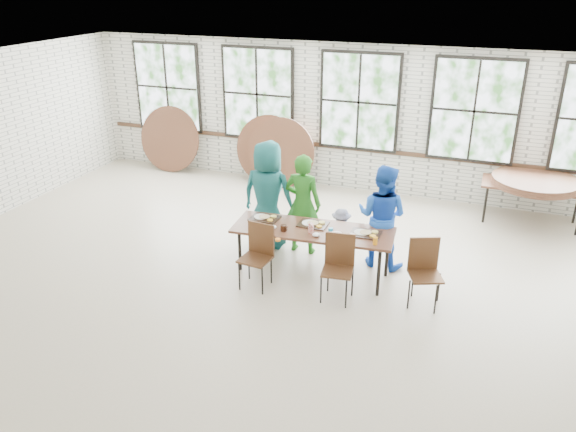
# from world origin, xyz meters

# --- Properties ---
(room) EXTENTS (12.00, 12.00, 12.00)m
(room) POSITION_xyz_m (0.00, 4.44, 1.83)
(room) COLOR #B1A58C
(room) RESTS_ON ground
(dining_table) EXTENTS (2.46, 1.00, 0.74)m
(dining_table) POSITION_xyz_m (0.27, 0.74, 0.69)
(dining_table) COLOR brown
(dining_table) RESTS_ON ground
(chair_near_left) EXTENTS (0.46, 0.45, 0.95)m
(chair_near_left) POSITION_xyz_m (-0.37, 0.15, 0.56)
(chair_near_left) COLOR #50301A
(chair_near_left) RESTS_ON ground
(chair_near_right) EXTENTS (0.47, 0.46, 0.95)m
(chair_near_right) POSITION_xyz_m (0.82, 0.23, 0.56)
(chair_near_right) COLOR #50301A
(chair_near_right) RESTS_ON ground
(chair_spare) EXTENTS (0.55, 0.54, 0.95)m
(chair_spare) POSITION_xyz_m (1.96, 0.51, 0.56)
(chair_spare) COLOR #50301A
(chair_spare) RESTS_ON ground
(adult_teal) EXTENTS (0.89, 0.59, 1.81)m
(adult_teal) POSITION_xyz_m (-0.72, 1.39, 0.91)
(adult_teal) COLOR #1C6D67
(adult_teal) RESTS_ON ground
(adult_green) EXTENTS (0.61, 0.40, 1.67)m
(adult_green) POSITION_xyz_m (-0.12, 1.39, 0.83)
(adult_green) COLOR #226A1C
(adult_green) RESTS_ON ground
(toddler) EXTENTS (0.58, 0.38, 0.84)m
(toddler) POSITION_xyz_m (0.53, 1.39, 0.42)
(toddler) COLOR #151A44
(toddler) RESTS_ON ground
(adult_blue) EXTENTS (0.89, 0.75, 1.64)m
(adult_blue) POSITION_xyz_m (1.17, 1.39, 0.82)
(adult_blue) COLOR blue
(adult_blue) RESTS_ON ground
(storage_table) EXTENTS (1.80, 0.76, 0.74)m
(storage_table) POSITION_xyz_m (3.42, 3.92, 0.69)
(storage_table) COLOR brown
(storage_table) RESTS_ON ground
(tabletop_clutter) EXTENTS (2.05, 0.62, 0.11)m
(tabletop_clutter) POSITION_xyz_m (0.37, 0.71, 0.77)
(tabletop_clutter) COLOR black
(tabletop_clutter) RESTS_ON dining_table
(round_tops_stacked) EXTENTS (1.50, 1.50, 0.13)m
(round_tops_stacked) POSITION_xyz_m (3.42, 3.92, 0.80)
(round_tops_stacked) COLOR brown
(round_tops_stacked) RESTS_ON storage_table
(round_tops_leaning) EXTENTS (4.26, 0.43, 1.49)m
(round_tops_leaning) POSITION_xyz_m (-2.59, 4.18, 0.73)
(round_tops_leaning) COLOR brown
(round_tops_leaning) RESTS_ON ground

